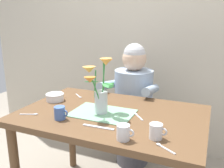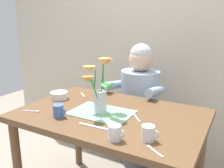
{
  "view_description": "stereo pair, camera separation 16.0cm",
  "coord_description": "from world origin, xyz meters",
  "px_view_note": "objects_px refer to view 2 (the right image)",
  "views": [
    {
      "loc": [
        0.59,
        -1.37,
        1.34
      ],
      "look_at": [
        -0.02,
        0.05,
        0.92
      ],
      "focal_mm": 39.01,
      "sensor_mm": 36.0,
      "label": 1
    },
    {
      "loc": [
        0.73,
        -1.3,
        1.34
      ],
      "look_at": [
        -0.02,
        0.05,
        0.92
      ],
      "focal_mm": 39.01,
      "sensor_mm": 36.0,
      "label": 2
    }
  ],
  "objects_px": {
    "dinner_knife": "(93,126)",
    "ceramic_mug": "(59,111)",
    "ceramic_bowl": "(59,95)",
    "seated_person": "(139,108)",
    "coffee_cup": "(115,133)",
    "tea_cup": "(148,133)",
    "flower_vase": "(99,86)"
  },
  "relations": [
    {
      "from": "seated_person",
      "to": "tea_cup",
      "type": "xyz_separation_m",
      "value": [
        0.4,
        -0.85,
        0.22
      ]
    },
    {
      "from": "ceramic_bowl",
      "to": "dinner_knife",
      "type": "xyz_separation_m",
      "value": [
        0.51,
        -0.29,
        -0.03
      ]
    },
    {
      "from": "seated_person",
      "to": "ceramic_bowl",
      "type": "xyz_separation_m",
      "value": [
        -0.43,
        -0.56,
        0.21
      ]
    },
    {
      "from": "flower_vase",
      "to": "dinner_knife",
      "type": "bearing_deg",
      "value": -66.59
    },
    {
      "from": "ceramic_bowl",
      "to": "seated_person",
      "type": "bearing_deg",
      "value": 52.26
    },
    {
      "from": "dinner_knife",
      "to": "tea_cup",
      "type": "bearing_deg",
      "value": -2.11
    },
    {
      "from": "ceramic_mug",
      "to": "coffee_cup",
      "type": "bearing_deg",
      "value": -11.77
    },
    {
      "from": "flower_vase",
      "to": "ceramic_mug",
      "type": "relative_size",
      "value": 3.94
    },
    {
      "from": "flower_vase",
      "to": "ceramic_bowl",
      "type": "distance_m",
      "value": 0.46
    },
    {
      "from": "flower_vase",
      "to": "tea_cup",
      "type": "distance_m",
      "value": 0.48
    },
    {
      "from": "seated_person",
      "to": "coffee_cup",
      "type": "distance_m",
      "value": 0.99
    },
    {
      "from": "seated_person",
      "to": "dinner_knife",
      "type": "relative_size",
      "value": 5.97
    },
    {
      "from": "ceramic_bowl",
      "to": "dinner_knife",
      "type": "distance_m",
      "value": 0.59
    },
    {
      "from": "dinner_knife",
      "to": "ceramic_mug",
      "type": "bearing_deg",
      "value": 174.55
    },
    {
      "from": "dinner_knife",
      "to": "flower_vase",
      "type": "bearing_deg",
      "value": 111.36
    },
    {
      "from": "ceramic_bowl",
      "to": "dinner_knife",
      "type": "height_order",
      "value": "ceramic_bowl"
    },
    {
      "from": "seated_person",
      "to": "ceramic_mug",
      "type": "relative_size",
      "value": 12.2
    },
    {
      "from": "seated_person",
      "to": "flower_vase",
      "type": "relative_size",
      "value": 3.1
    },
    {
      "from": "dinner_knife",
      "to": "seated_person",
      "type": "bearing_deg",
      "value": 92.83
    },
    {
      "from": "coffee_cup",
      "to": "ceramic_mug",
      "type": "bearing_deg",
      "value": 168.23
    },
    {
      "from": "dinner_knife",
      "to": "ceramic_mug",
      "type": "distance_m",
      "value": 0.27
    },
    {
      "from": "coffee_cup",
      "to": "ceramic_mug",
      "type": "relative_size",
      "value": 1.0
    },
    {
      "from": "dinner_knife",
      "to": "tea_cup",
      "type": "distance_m",
      "value": 0.33
    },
    {
      "from": "seated_person",
      "to": "dinner_knife",
      "type": "xyz_separation_m",
      "value": [
        0.07,
        -0.85,
        0.18
      ]
    },
    {
      "from": "ceramic_bowl",
      "to": "ceramic_mug",
      "type": "relative_size",
      "value": 1.46
    },
    {
      "from": "seated_person",
      "to": "tea_cup",
      "type": "distance_m",
      "value": 0.97
    },
    {
      "from": "ceramic_bowl",
      "to": "tea_cup",
      "type": "height_order",
      "value": "tea_cup"
    },
    {
      "from": "seated_person",
      "to": "coffee_cup",
      "type": "height_order",
      "value": "seated_person"
    },
    {
      "from": "flower_vase",
      "to": "ceramic_mug",
      "type": "xyz_separation_m",
      "value": [
        -0.18,
        -0.19,
        -0.14
      ]
    },
    {
      "from": "seated_person",
      "to": "flower_vase",
      "type": "xyz_separation_m",
      "value": [
        -0.01,
        -0.65,
        0.36
      ]
    },
    {
      "from": "coffee_cup",
      "to": "tea_cup",
      "type": "relative_size",
      "value": 1.0
    },
    {
      "from": "ceramic_mug",
      "to": "dinner_knife",
      "type": "bearing_deg",
      "value": -3.4
    }
  ]
}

